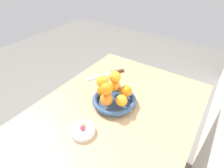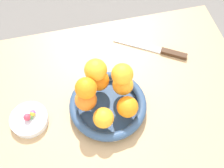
{
  "view_description": "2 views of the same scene",
  "coord_description": "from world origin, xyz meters",
  "px_view_note": "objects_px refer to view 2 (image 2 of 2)",
  "views": [
    {
      "loc": [
        0.49,
        0.34,
        1.38
      ],
      "look_at": [
        -0.07,
        -0.03,
        0.88
      ],
      "focal_mm": 28.0,
      "sensor_mm": 36.0,
      "label": 1
    },
    {
      "loc": [
        -0.01,
        0.34,
        1.51
      ],
      "look_at": [
        -0.1,
        -0.05,
        0.84
      ],
      "focal_mm": 45.0,
      "sensor_mm": 36.0,
      "label": 2
    }
  ],
  "objects_px": {
    "dining_table": "(85,134)",
    "candy_ball_1": "(33,113)",
    "orange_3": "(123,85)",
    "candy_ball_0": "(33,114)",
    "orange_0": "(86,100)",
    "orange_2": "(127,107)",
    "orange_7": "(96,70)",
    "orange_6": "(86,88)",
    "fruit_bowl": "(108,105)",
    "orange_1": "(103,118)",
    "candy_ball_2": "(30,117)",
    "candy_ball_3": "(27,117)",
    "orange_4": "(99,80)",
    "knife": "(156,49)",
    "orange_5": "(122,74)",
    "candy_dish": "(29,119)"
  },
  "relations": [
    {
      "from": "dining_table",
      "to": "candy_ball_1",
      "type": "xyz_separation_m",
      "value": [
        0.13,
        -0.05,
        0.12
      ]
    },
    {
      "from": "orange_3",
      "to": "candy_ball_0",
      "type": "relative_size",
      "value": 3.64
    },
    {
      "from": "orange_0",
      "to": "orange_2",
      "type": "height_order",
      "value": "orange_0"
    },
    {
      "from": "orange_7",
      "to": "orange_6",
      "type": "bearing_deg",
      "value": 53.56
    },
    {
      "from": "fruit_bowl",
      "to": "orange_1",
      "type": "height_order",
      "value": "orange_1"
    },
    {
      "from": "candy_ball_1",
      "to": "orange_3",
      "type": "bearing_deg",
      "value": -178.1
    },
    {
      "from": "orange_3",
      "to": "candy_ball_1",
      "type": "xyz_separation_m",
      "value": [
        0.27,
        0.01,
        -0.04
      ]
    },
    {
      "from": "candy_ball_2",
      "to": "candy_ball_3",
      "type": "bearing_deg",
      "value": 3.21
    },
    {
      "from": "dining_table",
      "to": "orange_3",
      "type": "height_order",
      "value": "orange_3"
    },
    {
      "from": "orange_2",
      "to": "orange_6",
      "type": "relative_size",
      "value": 1.03
    },
    {
      "from": "dining_table",
      "to": "orange_4",
      "type": "distance_m",
      "value": 0.2
    },
    {
      "from": "orange_0",
      "to": "candy_ball_1",
      "type": "distance_m",
      "value": 0.16
    },
    {
      "from": "orange_7",
      "to": "knife",
      "type": "distance_m",
      "value": 0.29
    },
    {
      "from": "orange_0",
      "to": "orange_4",
      "type": "distance_m",
      "value": 0.07
    },
    {
      "from": "orange_4",
      "to": "orange_5",
      "type": "xyz_separation_m",
      "value": [
        -0.06,
        0.03,
        0.06
      ]
    },
    {
      "from": "candy_dish",
      "to": "orange_1",
      "type": "height_order",
      "value": "orange_1"
    },
    {
      "from": "orange_3",
      "to": "candy_ball_3",
      "type": "distance_m",
      "value": 0.29
    },
    {
      "from": "fruit_bowl",
      "to": "orange_2",
      "type": "relative_size",
      "value": 3.78
    },
    {
      "from": "orange_6",
      "to": "candy_ball_3",
      "type": "distance_m",
      "value": 0.21
    },
    {
      "from": "fruit_bowl",
      "to": "orange_4",
      "type": "xyz_separation_m",
      "value": [
        0.01,
        -0.06,
        0.05
      ]
    },
    {
      "from": "orange_3",
      "to": "dining_table",
      "type": "bearing_deg",
      "value": 23.99
    },
    {
      "from": "orange_0",
      "to": "orange_7",
      "type": "bearing_deg",
      "value": -129.42
    },
    {
      "from": "candy_ball_1",
      "to": "knife",
      "type": "distance_m",
      "value": 0.46
    },
    {
      "from": "orange_3",
      "to": "candy_ball_2",
      "type": "xyz_separation_m",
      "value": [
        0.28,
        0.02,
        -0.04
      ]
    },
    {
      "from": "orange_0",
      "to": "candy_ball_1",
      "type": "xyz_separation_m",
      "value": [
        0.16,
        -0.02,
        -0.04
      ]
    },
    {
      "from": "candy_ball_2",
      "to": "orange_4",
      "type": "bearing_deg",
      "value": -166.57
    },
    {
      "from": "orange_6",
      "to": "candy_ball_1",
      "type": "bearing_deg",
      "value": -5.14
    },
    {
      "from": "dining_table",
      "to": "candy_dish",
      "type": "height_order",
      "value": "candy_dish"
    },
    {
      "from": "orange_2",
      "to": "orange_3",
      "type": "xyz_separation_m",
      "value": [
        -0.01,
        -0.07,
        0.0
      ]
    },
    {
      "from": "fruit_bowl",
      "to": "candy_ball_2",
      "type": "bearing_deg",
      "value": -2.66
    },
    {
      "from": "orange_0",
      "to": "candy_ball_0",
      "type": "bearing_deg",
      "value": -4.8
    },
    {
      "from": "candy_ball_0",
      "to": "candy_dish",
      "type": "bearing_deg",
      "value": 24.41
    },
    {
      "from": "fruit_bowl",
      "to": "candy_ball_0",
      "type": "bearing_deg",
      "value": -4.99
    },
    {
      "from": "dining_table",
      "to": "orange_5",
      "type": "height_order",
      "value": "orange_5"
    },
    {
      "from": "fruit_bowl",
      "to": "candy_dish",
      "type": "height_order",
      "value": "fruit_bowl"
    },
    {
      "from": "orange_4",
      "to": "candy_ball_2",
      "type": "xyz_separation_m",
      "value": [
        0.22,
        0.05,
        -0.04
      ]
    },
    {
      "from": "dining_table",
      "to": "orange_6",
      "type": "bearing_deg",
      "value": -127.26
    },
    {
      "from": "candy_ball_3",
      "to": "fruit_bowl",
      "type": "bearing_deg",
      "value": 177.52
    },
    {
      "from": "fruit_bowl",
      "to": "orange_5",
      "type": "relative_size",
      "value": 3.76
    },
    {
      "from": "orange_1",
      "to": "orange_2",
      "type": "bearing_deg",
      "value": -166.92
    },
    {
      "from": "orange_3",
      "to": "candy_dish",
      "type": "bearing_deg",
      "value": 3.64
    },
    {
      "from": "orange_1",
      "to": "orange_4",
      "type": "relative_size",
      "value": 0.92
    },
    {
      "from": "orange_3",
      "to": "orange_5",
      "type": "height_order",
      "value": "orange_5"
    },
    {
      "from": "orange_1",
      "to": "orange_4",
      "type": "distance_m",
      "value": 0.12
    },
    {
      "from": "candy_ball_3",
      "to": "orange_2",
      "type": "bearing_deg",
      "value": 169.64
    },
    {
      "from": "orange_3",
      "to": "orange_4",
      "type": "height_order",
      "value": "orange_4"
    },
    {
      "from": "fruit_bowl",
      "to": "orange_1",
      "type": "bearing_deg",
      "value": 66.53
    },
    {
      "from": "orange_1",
      "to": "candy_ball_0",
      "type": "relative_size",
      "value": 3.41
    },
    {
      "from": "orange_3",
      "to": "candy_ball_3",
      "type": "relative_size",
      "value": 2.89
    },
    {
      "from": "knife",
      "to": "candy_ball_2",
      "type": "bearing_deg",
      "value": 21.1
    }
  ]
}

